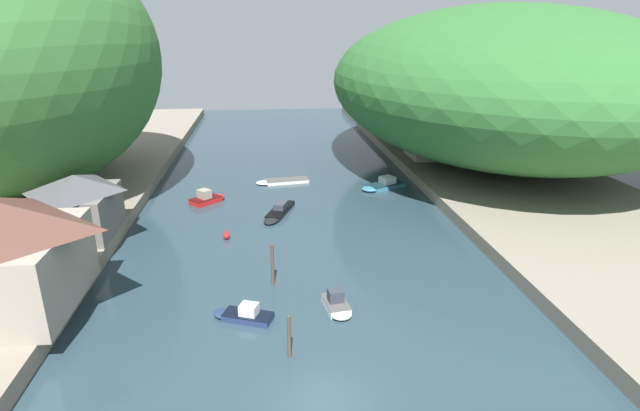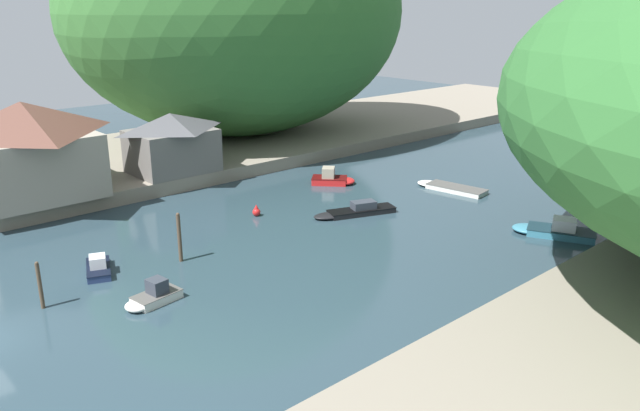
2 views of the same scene
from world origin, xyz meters
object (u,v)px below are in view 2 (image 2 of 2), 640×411
(waterfront_building, at_px, (26,147))
(boat_red_skiff, at_px, (152,297))
(boat_navy_launch, at_px, (98,265))
(boathouse_shed, at_px, (172,142))
(person_by_boathouse, at_px, (10,191))
(channel_buoy_near, at_px, (256,211))
(boat_open_rowboat, at_px, (333,179))
(boat_cabin_cruiser, at_px, (354,211))
(boat_yellow_tender, at_px, (449,187))
(boat_far_upstream, at_px, (554,230))
(person_on_quay, at_px, (152,170))

(waterfront_building, xyz_separation_m, boat_red_skiff, (20.68, -0.78, -4.49))
(boat_red_skiff, relative_size, boat_navy_launch, 0.81)
(boat_red_skiff, xyz_separation_m, boat_navy_launch, (-6.05, -0.39, -0.05))
(boathouse_shed, distance_m, person_by_boathouse, 13.63)
(boat_red_skiff, distance_m, channel_buoy_near, 14.84)
(boathouse_shed, bearing_deg, boat_open_rowboat, 48.89)
(boathouse_shed, xyz_separation_m, person_by_boathouse, (0.42, -13.52, -1.65))
(boat_red_skiff, height_order, boat_cabin_cruiser, boat_red_skiff)
(boat_open_rowboat, bearing_deg, boat_navy_launch, -32.10)
(boat_cabin_cruiser, height_order, channel_buoy_near, boat_cabin_cruiser)
(boat_red_skiff, xyz_separation_m, person_by_boathouse, (-19.16, -1.26, 1.78))
(boathouse_shed, height_order, boat_open_rowboat, boathouse_shed)
(channel_buoy_near, bearing_deg, boat_yellow_tender, 71.75)
(boathouse_shed, height_order, boat_navy_launch, boathouse_shed)
(boathouse_shed, relative_size, person_by_boathouse, 4.32)
(boat_far_upstream, distance_m, channel_buoy_near, 21.22)
(boat_red_skiff, height_order, boat_yellow_tender, boat_red_skiff)
(waterfront_building, xyz_separation_m, boat_cabin_cruiser, (17.53, 17.46, -4.57))
(boat_cabin_cruiser, xyz_separation_m, person_by_boathouse, (-16.01, -19.50, 1.86))
(waterfront_building, height_order, boathouse_shed, waterfront_building)
(boat_cabin_cruiser, distance_m, boat_yellow_tender, 10.68)
(boat_navy_launch, relative_size, person_on_quay, 2.40)
(waterfront_building, relative_size, boat_navy_launch, 2.44)
(waterfront_building, relative_size, channel_buoy_near, 10.89)
(channel_buoy_near, height_order, person_on_quay, person_on_quay)
(boat_far_upstream, xyz_separation_m, boat_red_skiff, (-9.03, -25.42, -0.00))
(boat_navy_launch, distance_m, person_by_boathouse, 13.27)
(person_by_boathouse, bearing_deg, boat_open_rowboat, 0.11)
(boat_yellow_tender, xyz_separation_m, boat_open_rowboat, (-7.91, -6.10, 0.23))
(boat_cabin_cruiser, bearing_deg, channel_buoy_near, 70.39)
(person_by_boathouse, bearing_deg, boathouse_shed, 21.94)
(boat_red_skiff, bearing_deg, boat_cabin_cruiser, -88.40)
(person_on_quay, height_order, person_by_boathouse, same)
(boat_red_skiff, relative_size, channel_buoy_near, 3.62)
(waterfront_building, height_order, boat_yellow_tender, waterfront_building)
(boat_far_upstream, xyz_separation_m, person_on_quay, (-26.86, -16.04, 1.77))
(boat_cabin_cruiser, height_order, boat_open_rowboat, boat_open_rowboat)
(boat_red_skiff, distance_m, boat_open_rowboat, 25.05)
(waterfront_building, relative_size, boat_far_upstream, 1.71)
(waterfront_building, distance_m, person_on_quay, 9.47)
(person_by_boathouse, bearing_deg, channel_buoy_near, -19.07)
(boat_far_upstream, xyz_separation_m, boat_navy_launch, (-15.09, -25.81, -0.05))
(boathouse_shed, xyz_separation_m, boat_yellow_tender, (17.10, 16.63, -3.61))
(boathouse_shed, height_order, person_on_quay, boathouse_shed)
(boat_cabin_cruiser, distance_m, person_on_quay, 17.24)
(waterfront_building, xyz_separation_m, boat_yellow_tender, (18.20, 28.12, -4.67))
(boat_far_upstream, distance_m, boat_yellow_tender, 12.03)
(channel_buoy_near, bearing_deg, boat_navy_launch, -82.05)
(boat_far_upstream, bearing_deg, channel_buoy_near, 101.74)
(waterfront_building, bearing_deg, boat_open_rowboat, 64.96)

